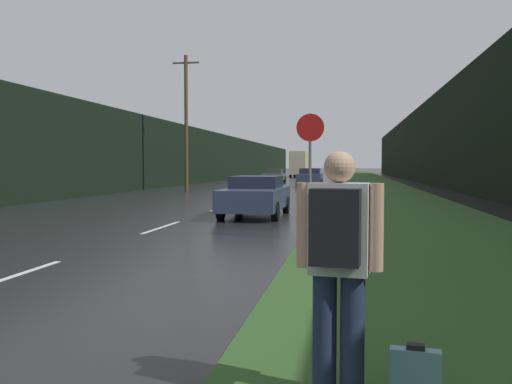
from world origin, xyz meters
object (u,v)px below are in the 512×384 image
(car_passing_far, at_px, (310,177))
(car_oncoming, at_px, (274,176))
(delivery_truck, at_px, (300,164))
(hitchhiker_with_backpack, at_px, (338,259))
(stop_sign, at_px, (310,164))
(car_passing_near, at_px, (256,196))
(suitcase, at_px, (415,373))

(car_passing_far, distance_m, car_oncoming, 9.45)
(car_oncoming, bearing_deg, delivery_truck, 90.00)
(hitchhiker_with_backpack, bearing_deg, car_passing_far, 100.97)
(car_oncoming, bearing_deg, hitchhiker_with_backpack, -81.54)
(delivery_truck, bearing_deg, stop_sign, -84.58)
(car_oncoming, bearing_deg, car_passing_near, -83.15)
(suitcase, distance_m, car_passing_far, 39.61)
(suitcase, relative_size, delivery_truck, 0.05)
(hitchhiker_with_backpack, bearing_deg, suitcase, 20.95)
(car_passing_far, xyz_separation_m, car_oncoming, (-4.07, 8.52, -0.05))
(car_passing_near, distance_m, delivery_truck, 61.22)
(hitchhiker_with_backpack, distance_m, suitcase, 1.05)
(delivery_truck, bearing_deg, car_passing_far, -83.50)
(stop_sign, distance_m, car_passing_near, 6.14)
(stop_sign, xyz_separation_m, suitcase, (1.41, -8.48, -1.58))
(hitchhiker_with_backpack, xyz_separation_m, car_passing_far, (-3.09, 39.59, -0.29))
(car_passing_far, relative_size, delivery_truck, 0.52)
(suitcase, distance_m, car_oncoming, 48.58)
(stop_sign, bearing_deg, car_passing_near, 111.91)
(hitchhiker_with_backpack, xyz_separation_m, delivery_truck, (-7.16, 75.30, 0.89))
(hitchhiker_with_backpack, xyz_separation_m, suitcase, (0.58, 0.15, -0.87))
(suitcase, bearing_deg, car_oncoming, 105.67)
(car_passing_far, bearing_deg, suitcase, 95.30)
(hitchhiker_with_backpack, xyz_separation_m, car_passing_near, (-3.09, 14.23, -0.35))
(suitcase, bearing_deg, car_passing_far, 101.82)
(stop_sign, relative_size, hitchhiker_with_backpack, 1.59)
(hitchhiker_with_backpack, distance_m, car_passing_far, 39.71)
(car_passing_near, relative_size, delivery_truck, 0.55)
(hitchhiker_with_backpack, bearing_deg, delivery_truck, 101.94)
(car_passing_near, distance_m, car_oncoming, 34.12)
(stop_sign, bearing_deg, delivery_truck, 95.42)
(hitchhiker_with_backpack, xyz_separation_m, car_oncoming, (-7.16, 48.11, -0.34))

